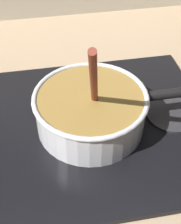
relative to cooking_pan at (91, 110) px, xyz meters
name	(u,v)px	position (x,y,z in m)	size (l,w,h in m)	color
ground	(102,224)	(-0.02, -0.22, -0.08)	(2.40, 1.60, 0.04)	#9E8466
hob_plate	(91,127)	(0.00, 0.00, -0.05)	(0.56, 0.48, 0.01)	black
burner_ring	(90,124)	(0.00, 0.00, -0.04)	(0.19, 0.19, 0.01)	#592D0C
spare_burner	(172,114)	(0.19, 0.00, -0.04)	(0.12, 0.12, 0.01)	#262628
cooking_pan	(91,110)	(0.00, 0.00, 0.00)	(0.40, 0.25, 0.28)	silver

